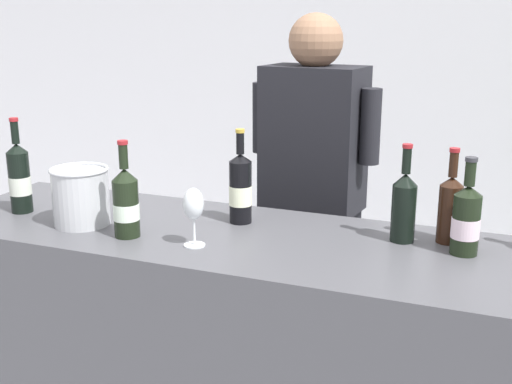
# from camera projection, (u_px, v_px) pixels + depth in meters

# --- Properties ---
(wall_back) EXTENTS (8.00, 0.10, 2.80)m
(wall_back) POSITION_uv_depth(u_px,v_px,m) (397.00, 62.00, 4.29)
(wall_back) COLOR white
(wall_back) RESTS_ON ground_plane
(counter) EXTENTS (2.24, 0.64, 1.01)m
(counter) POSITION_uv_depth(u_px,v_px,m) (254.00, 376.00, 2.20)
(counter) COLOR #4C4C51
(counter) RESTS_ON ground_plane
(wine_bottle_0) EXTENTS (0.08, 0.08, 0.34)m
(wine_bottle_0) POSITION_uv_depth(u_px,v_px,m) (19.00, 178.00, 2.29)
(wine_bottle_0) COLOR black
(wine_bottle_0) RESTS_ON counter
(wine_bottle_2) EXTENTS (0.08, 0.08, 0.29)m
(wine_bottle_2) POSITION_uv_depth(u_px,v_px,m) (466.00, 220.00, 1.89)
(wine_bottle_2) COLOR black
(wine_bottle_2) RESTS_ON counter
(wine_bottle_3) EXTENTS (0.08, 0.08, 0.31)m
(wine_bottle_3) POSITION_uv_depth(u_px,v_px,m) (404.00, 205.00, 1.99)
(wine_bottle_3) COLOR black
(wine_bottle_3) RESTS_ON counter
(wine_bottle_4) EXTENTS (0.08, 0.08, 0.32)m
(wine_bottle_4) POSITION_uv_depth(u_px,v_px,m) (240.00, 188.00, 2.18)
(wine_bottle_4) COLOR black
(wine_bottle_4) RESTS_ON counter
(wine_bottle_5) EXTENTS (0.07, 0.07, 0.30)m
(wine_bottle_5) POSITION_uv_depth(u_px,v_px,m) (450.00, 207.00, 1.98)
(wine_bottle_5) COLOR black
(wine_bottle_5) RESTS_ON counter
(wine_bottle_6) EXTENTS (0.08, 0.08, 0.31)m
(wine_bottle_6) POSITION_uv_depth(u_px,v_px,m) (126.00, 203.00, 2.04)
(wine_bottle_6) COLOR black
(wine_bottle_6) RESTS_ON counter
(wine_glass) EXTENTS (0.07, 0.07, 0.18)m
(wine_glass) POSITION_uv_depth(u_px,v_px,m) (194.00, 206.00, 1.95)
(wine_glass) COLOR silver
(wine_glass) RESTS_ON counter
(ice_bucket) EXTENTS (0.20, 0.20, 0.20)m
(ice_bucket) POSITION_uv_depth(u_px,v_px,m) (81.00, 196.00, 2.16)
(ice_bucket) COLOR silver
(ice_bucket) RESTS_ON counter
(person_server) EXTENTS (0.55, 0.28, 1.72)m
(person_server) POSITION_uv_depth(u_px,v_px,m) (311.00, 225.00, 2.72)
(person_server) COLOR black
(person_server) RESTS_ON ground_plane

